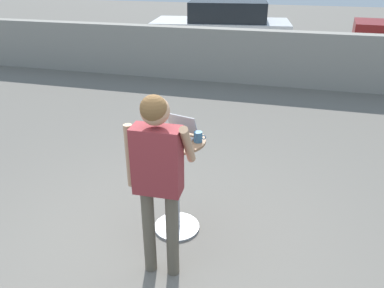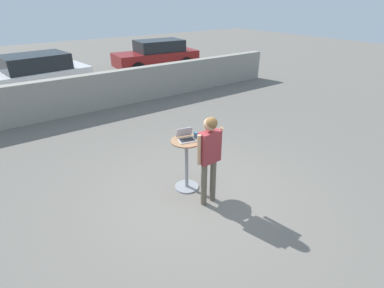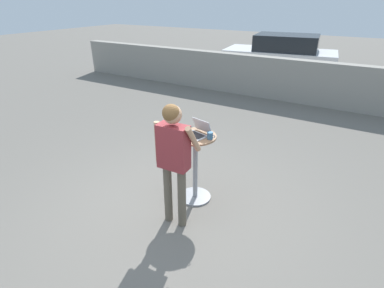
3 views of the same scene
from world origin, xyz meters
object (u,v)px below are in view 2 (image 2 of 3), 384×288
at_px(cafe_table, 187,161).
at_px(laptop, 186,137).
at_px(coffee_mug, 196,135).
at_px(parked_car_further_down, 157,55).
at_px(standing_person, 209,150).
at_px(parked_car_near_street, 34,76).

bearing_deg(cafe_table, laptop, 65.20).
distance_m(coffee_mug, parked_car_further_down, 10.79).
bearing_deg(standing_person, laptop, 93.26).
bearing_deg(coffee_mug, laptop, 173.05).
relative_size(cafe_table, standing_person, 0.62).
bearing_deg(parked_car_further_down, coffee_mug, -115.72).
distance_m(coffee_mug, standing_person, 0.65).
bearing_deg(parked_car_further_down, parked_car_near_street, -167.85).
height_order(laptop, parked_car_further_down, parked_car_further_down).
distance_m(laptop, parked_car_further_down, 10.86).
bearing_deg(laptop, parked_car_near_street, 97.86).
xyz_separation_m(parked_car_near_street, parked_car_further_down, (6.05, 1.30, -0.03)).
bearing_deg(laptop, coffee_mug, -6.95).
height_order(standing_person, parked_car_near_street, standing_person).
relative_size(laptop, standing_person, 0.22).
relative_size(laptop, parked_car_further_down, 0.09).
bearing_deg(parked_car_near_street, coffee_mug, -80.73).
xyz_separation_m(coffee_mug, parked_car_further_down, (4.68, 9.72, -0.32)).
xyz_separation_m(cafe_table, parked_car_further_down, (4.91, 9.72, 0.18)).
relative_size(laptop, coffee_mug, 3.24).
bearing_deg(standing_person, cafe_table, 94.64).
relative_size(cafe_table, parked_car_further_down, 0.24).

